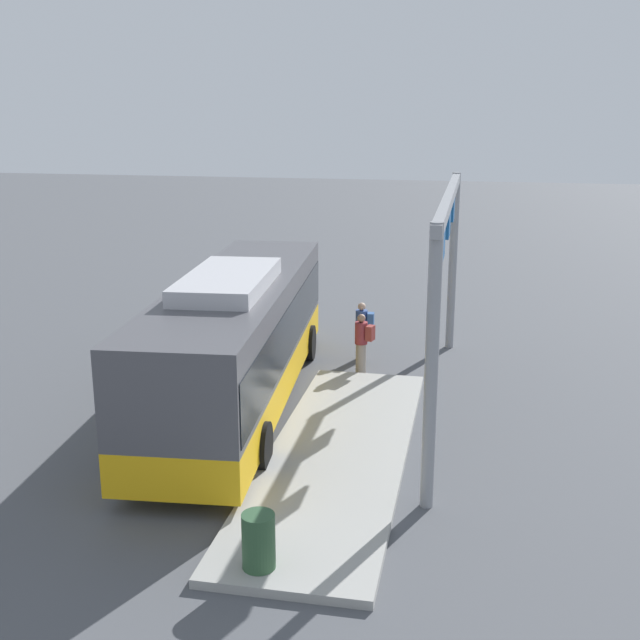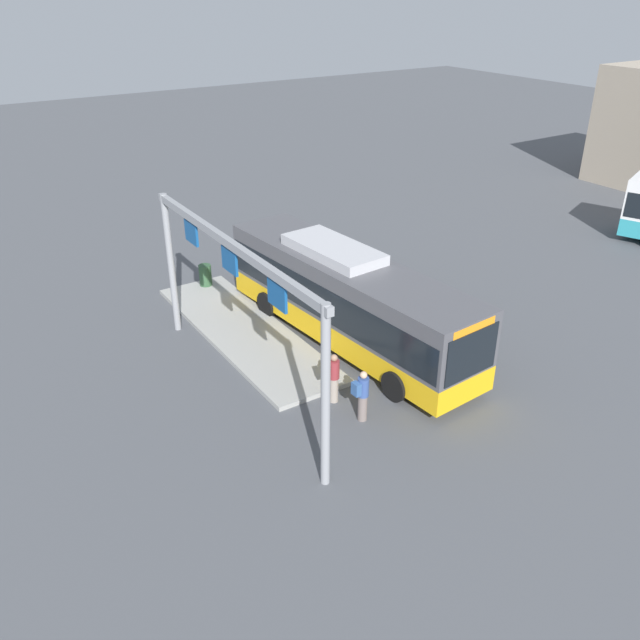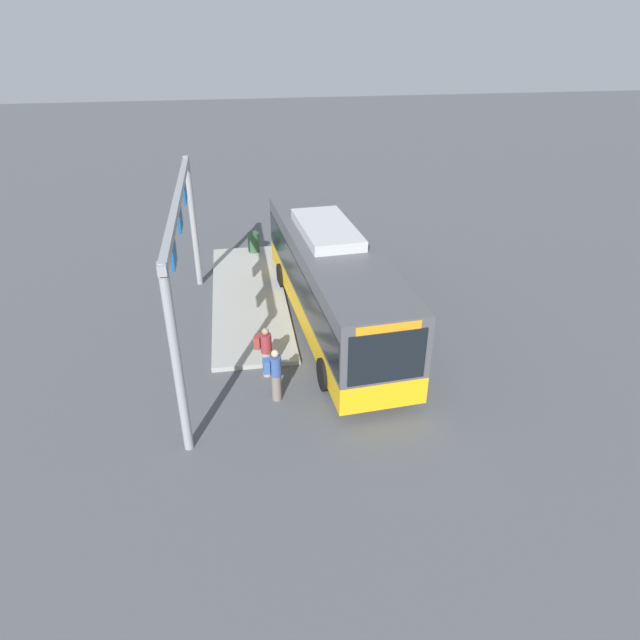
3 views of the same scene
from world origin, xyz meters
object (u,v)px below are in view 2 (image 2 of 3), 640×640
(person_boarding, at_px, (362,395))
(trash_bin, at_px, (205,275))
(person_waiting_near, at_px, (333,377))
(bus_main, at_px, (348,295))

(person_boarding, height_order, trash_bin, person_boarding)
(person_boarding, height_order, person_waiting_near, same)
(person_waiting_near, bearing_deg, trash_bin, 103.72)
(bus_main, bearing_deg, person_waiting_near, -45.88)
(bus_main, relative_size, person_boarding, 6.82)
(person_boarding, distance_m, person_waiting_near, 1.28)
(person_waiting_near, bearing_deg, bus_main, 63.26)
(bus_main, distance_m, trash_bin, 7.43)
(person_boarding, bearing_deg, trash_bin, 87.67)
(person_boarding, bearing_deg, person_waiting_near, 95.48)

